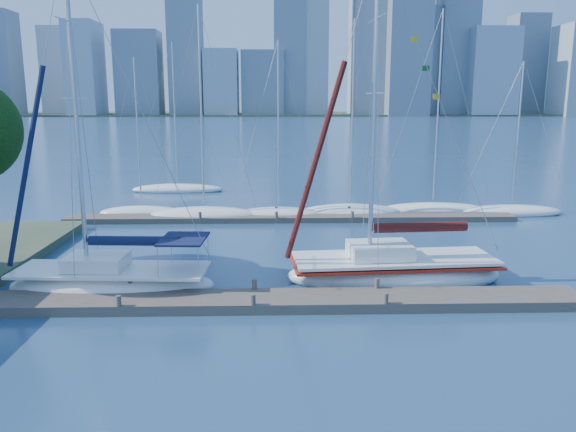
{
  "coord_description": "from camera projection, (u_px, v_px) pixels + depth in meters",
  "views": [
    {
      "loc": [
        0.76,
        -20.85,
        7.89
      ],
      "look_at": [
        1.45,
        4.0,
        2.78
      ],
      "focal_mm": 35.0,
      "sensor_mm": 36.0,
      "label": 1
    }
  ],
  "objects": [
    {
      "name": "bg_boat_5",
      "position": [
        512.0,
        211.0,
        39.63
      ],
      "size": [
        7.46,
        4.02,
        10.84
      ],
      "rotation": [
        0.0,
        0.0,
        -0.28
      ],
      "color": "white",
      "rests_on": "ground"
    },
    {
      "name": "bg_boat_3",
      "position": [
        350.0,
        212.0,
        39.24
      ],
      "size": [
        7.58,
        4.61,
        13.58
      ],
      "rotation": [
        0.0,
        0.0,
        0.32
      ],
      "color": "white",
      "rests_on": "ground"
    },
    {
      "name": "sailboat_navy",
      "position": [
        111.0,
        266.0,
        23.44
      ],
      "size": [
        8.75,
        3.31,
        14.29
      ],
      "rotation": [
        0.0,
        0.0,
        -0.06
      ],
      "color": "white",
      "rests_on": "ground"
    },
    {
      "name": "bg_boat_2",
      "position": [
        279.0,
        214.0,
        38.63
      ],
      "size": [
        6.57,
        3.56,
        12.11
      ],
      "rotation": [
        0.0,
        0.0,
        0.24
      ],
      "color": "white",
      "rests_on": "ground"
    },
    {
      "name": "skyline",
      "position": [
        311.0,
        52.0,
        300.47
      ],
      "size": [
        503.04,
        51.31,
        108.08
      ],
      "color": "#8695AD",
      "rests_on": "ground"
    },
    {
      "name": "ground",
      "position": [
        254.0,
        306.0,
        21.99
      ],
      "size": [
        700.0,
        700.0,
        0.0
      ],
      "primitive_type": "plane",
      "color": "navy",
      "rests_on": "ground"
    },
    {
      "name": "bg_boat_0",
      "position": [
        142.0,
        212.0,
        39.44
      ],
      "size": [
        6.19,
        3.09,
        11.05
      ],
      "rotation": [
        0.0,
        0.0,
        -0.2
      ],
      "color": "white",
      "rests_on": "ground"
    },
    {
      "name": "near_dock",
      "position": [
        254.0,
        301.0,
        21.95
      ],
      "size": [
        26.0,
        2.0,
        0.4
      ],
      "primitive_type": "cube",
      "color": "#443A32",
      "rests_on": "ground"
    },
    {
      "name": "bg_boat_6",
      "position": [
        178.0,
        189.0,
        49.69
      ],
      "size": [
        8.22,
        3.02,
        13.1
      ],
      "rotation": [
        0.0,
        0.0,
        0.12
      ],
      "color": "white",
      "rests_on": "ground"
    },
    {
      "name": "bg_boat_4",
      "position": [
        433.0,
        209.0,
        40.35
      ],
      "size": [
        8.08,
        3.67,
        14.31
      ],
      "rotation": [
        0.0,
        0.0,
        -0.2
      ],
      "color": "white",
      "rests_on": "ground"
    },
    {
      "name": "far_dock",
      "position": [
        291.0,
        218.0,
        37.67
      ],
      "size": [
        30.0,
        1.8,
        0.36
      ],
      "primitive_type": "cube",
      "color": "#443A32",
      "rests_on": "ground"
    },
    {
      "name": "sailboat_maroon",
      "position": [
        394.0,
        258.0,
        24.82
      ],
      "size": [
        9.72,
        3.79,
        14.66
      ],
      "rotation": [
        0.0,
        0.0,
        0.07
      ],
      "color": "white",
      "rests_on": "ground"
    },
    {
      "name": "bg_boat_1",
      "position": [
        204.0,
        215.0,
        38.17
      ],
      "size": [
        7.91,
        4.69,
        14.3
      ],
      "rotation": [
        0.0,
        0.0,
        -0.32
      ],
      "color": "white",
      "rests_on": "ground"
    },
    {
      "name": "far_shore",
      "position": [
        271.0,
        114.0,
        335.31
      ],
      "size": [
        800.0,
        100.0,
        1.5
      ],
      "primitive_type": "cube",
      "color": "#38472D",
      "rests_on": "ground"
    }
  ]
}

